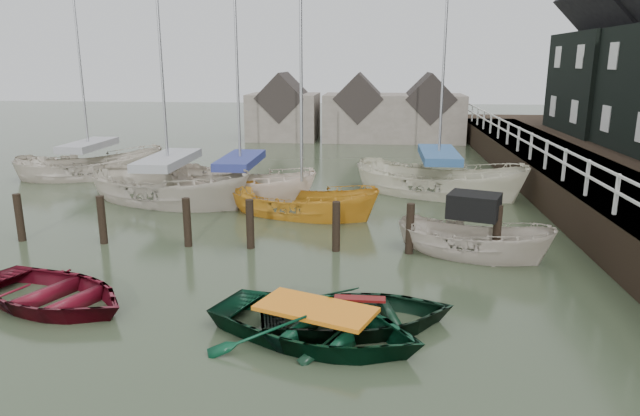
# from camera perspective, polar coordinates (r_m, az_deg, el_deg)

# --- Properties ---
(ground) EXTENTS (120.00, 120.00, 0.00)m
(ground) POSITION_cam_1_polar(r_m,az_deg,el_deg) (13.17, -4.63, -8.31)
(ground) COLOR #303B25
(ground) RESTS_ON ground
(pier) EXTENTS (3.04, 32.00, 2.70)m
(pier) POSITION_cam_1_polar(r_m,az_deg,el_deg) (23.50, 23.55, 2.52)
(pier) COLOR black
(pier) RESTS_ON ground
(mooring_pilings) EXTENTS (13.72, 0.22, 1.80)m
(mooring_pilings) POSITION_cam_1_polar(r_m,az_deg,el_deg) (15.99, -6.69, -2.31)
(mooring_pilings) COLOR black
(mooring_pilings) RESTS_ON ground
(far_sheds) EXTENTS (14.00, 4.08, 4.39)m
(far_sheds) POSITION_cam_1_polar(r_m,az_deg,el_deg) (38.10, 3.65, 9.59)
(far_sheds) COLOR #665B51
(far_sheds) RESTS_ON ground
(rowboat_red) EXTENTS (4.82, 4.20, 0.84)m
(rowboat_red) POSITION_cam_1_polar(r_m,az_deg,el_deg) (13.70, -25.18, -8.78)
(rowboat_red) COLOR #530B18
(rowboat_red) RESTS_ON ground
(rowboat_green) EXTENTS (5.01, 4.32, 0.87)m
(rowboat_green) POSITION_cam_1_polar(r_m,az_deg,el_deg) (11.03, -0.43, -12.99)
(rowboat_green) COLOR black
(rowboat_green) RESTS_ON ground
(rowboat_dkgreen) EXTENTS (4.38, 3.55, 0.80)m
(rowboat_dkgreen) POSITION_cam_1_polar(r_m,az_deg,el_deg) (11.52, 3.95, -11.78)
(rowboat_dkgreen) COLOR black
(rowboat_dkgreen) RESTS_ON ground
(motorboat) EXTENTS (4.43, 2.88, 2.48)m
(motorboat) POSITION_cam_1_polar(r_m,az_deg,el_deg) (15.91, 14.96, -4.30)
(motorboat) COLOR #BBAFA0
(motorboat) RESTS_ON ground
(sailboat_a) EXTENTS (7.40, 4.71, 11.10)m
(sailboat_a) POSITION_cam_1_polar(r_m,az_deg,el_deg) (21.90, -14.72, 0.71)
(sailboat_a) COLOR #BFB4A3
(sailboat_a) RESTS_ON ground
(sailboat_b) EXTENTS (6.77, 4.35, 12.02)m
(sailboat_b) POSITION_cam_1_polar(r_m,az_deg,el_deg) (22.04, -7.85, 1.16)
(sailboat_b) COLOR silver
(sailboat_b) RESTS_ON ground
(sailboat_c) EXTENTS (5.83, 3.57, 9.35)m
(sailboat_c) POSITION_cam_1_polar(r_m,az_deg,el_deg) (19.48, -1.79, -0.63)
(sailboat_c) COLOR #C78825
(sailboat_c) RESTS_ON ground
(sailboat_d) EXTENTS (7.33, 5.07, 13.33)m
(sailboat_d) POSITION_cam_1_polar(r_m,az_deg,el_deg) (22.88, 11.61, 1.49)
(sailboat_d) COLOR beige
(sailboat_d) RESTS_ON ground
(sailboat_e) EXTENTS (6.76, 4.55, 10.60)m
(sailboat_e) POSITION_cam_1_polar(r_m,az_deg,el_deg) (27.76, -21.88, 2.99)
(sailboat_e) COLOR #C0B4A4
(sailboat_e) RESTS_ON ground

